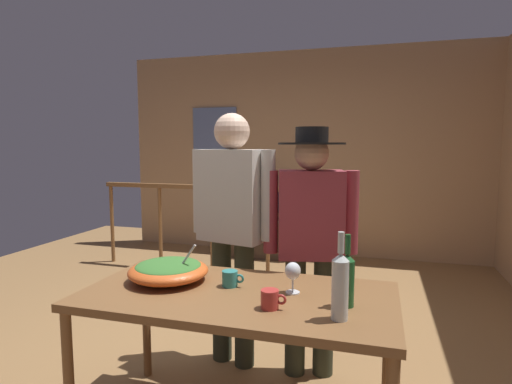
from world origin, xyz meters
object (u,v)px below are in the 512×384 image
Objects in this scene: tv_console at (262,238)px; salad_bowl at (168,270)px; wine_bottle_green at (347,278)px; framed_picture at (215,135)px; mug_teal at (230,279)px; person_standing_right at (311,231)px; mug_red at (270,299)px; flat_screen_tv at (261,200)px; stair_railing at (252,217)px; wine_glass at (293,272)px; serving_table at (237,305)px; wine_bottle_clear at (340,285)px; person_standing_left at (232,217)px.

salad_bowl is at bearing -83.24° from tv_console.
framed_picture is at bearing 119.82° from wine_bottle_green.
person_standing_right is at bearing 61.15° from mug_teal.
person_standing_right reaches higher than mug_red.
salad_bowl reaches higher than flat_screen_tv.
stair_railing is 2.69m from wine_glass.
salad_bowl is (0.30, -2.51, 0.14)m from stair_railing.
framed_picture reaches higher than stair_railing.
framed_picture is 3.57m from person_standing_right.
serving_table is 0.59m from wine_bottle_clear.
serving_table is 4.66× the size of wine_bottle_green.
tv_console is at bearing 103.45° from serving_table.
wine_bottle_green is at bearing -10.08° from mug_teal.
serving_table is at bearing -76.42° from flat_screen_tv.
stair_railing is at bearing -63.03° from person_standing_left.
salad_bowl is 0.66m from mug_red.
stair_railing is 2.58m from mug_teal.
person_standing_left reaches higher than mug_teal.
stair_railing is at bearing 111.26° from wine_glass.
salad_bowl is (0.39, -3.26, 0.05)m from flat_screen_tv.
mug_red reaches higher than tv_console.
mug_teal is (1.51, -3.57, -0.82)m from framed_picture.
tv_console is at bearing 106.06° from mug_red.
flat_screen_tv is 5.00× the size of mug_teal.
person_standing_right is (1.83, -2.99, -0.67)m from framed_picture.
framed_picture is 2.31× the size of wine_bottle_green.
tv_console is 7.68× the size of mug_teal.
framed_picture is 4.08m from serving_table.
wine_bottle_clear is at bearing -19.94° from serving_table.
flat_screen_tv is at bearing 97.08° from stair_railing.
wine_glass is 0.47× the size of wine_bottle_green.
wine_bottle_clear is at bearing -61.39° from framed_picture.
wine_bottle_clear is at bearing -96.26° from wine_bottle_green.
framed_picture is at bearing 107.99° from salad_bowl.
flat_screen_tv is at bearing 111.69° from wine_bottle_green.
salad_bowl is 0.95m from wine_bottle_green.
stair_railing reaches higher than mug_teal.
wine_bottle_green is 2.82× the size of mug_teal.
wine_glass is 1.32× the size of mug_teal.
person_standing_left reaches higher than flat_screen_tv.
stair_railing is 3.10× the size of tv_console.
mug_teal is at bearing -77.30° from tv_console.
stair_railing is 2.67m from serving_table.
wine_glass is 0.24m from mug_red.
serving_table is at bearing -74.58° from stair_railing.
salad_bowl is at bearing 170.84° from serving_table.
wine_bottle_clear is at bearing -15.27° from salad_bowl.
tv_console is 0.51m from flat_screen_tv.
tv_console is 1.54× the size of flat_screen_tv.
wine_bottle_green is at bearing 83.74° from wine_bottle_clear.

